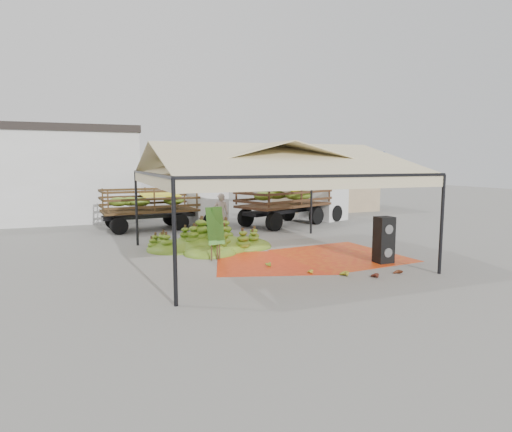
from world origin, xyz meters
name	(u,v)px	position (x,y,z in m)	size (l,w,h in m)	color
ground	(266,257)	(0.00, 0.00, 0.00)	(90.00, 90.00, 0.00)	slate
canopy_tent	(267,164)	(0.00, 0.00, 3.30)	(8.10, 8.10, 4.00)	black
building_white	(7,174)	(-10.00, 14.00, 2.71)	(14.30, 6.30, 5.40)	silver
building_tan	(324,181)	(10.00, 13.00, 2.07)	(6.30, 5.30, 4.10)	tan
tarp_left	(273,262)	(-0.10, -0.78, 0.01)	(3.73, 3.55, 0.01)	red
tarp_right	(341,255)	(2.63, -0.73, 0.01)	(3.88, 4.07, 0.01)	#D16413
banana_heap	(213,235)	(-1.32, 2.19, 0.54)	(5.04, 4.14, 1.08)	#467117
hand_yellow_a	(308,271)	(0.30, -2.53, 0.09)	(0.38, 0.31, 0.17)	gold
hand_yellow_b	(342,273)	(1.09, -3.20, 0.11)	(0.49, 0.40, 0.22)	#AE9F22
hand_red_a	(373,275)	(1.82, -3.67, 0.10)	(0.43, 0.35, 0.19)	#551713
hand_red_b	(398,272)	(2.77, -3.62, 0.09)	(0.37, 0.31, 0.17)	#572D13
hand_green	(266,263)	(-0.51, -1.18, 0.10)	(0.42, 0.34, 0.19)	#4D7117
hanging_bunches	(271,182)	(0.62, 1.00, 2.62)	(1.74, 0.24, 0.20)	#486E17
speaker_stack	(384,240)	(3.34, -2.20, 0.78)	(0.57, 0.50, 1.56)	black
banana_leaves	(221,262)	(-1.73, -0.12, 0.00)	(0.96, 1.36, 3.70)	#24691C
vendor	(221,214)	(-0.07, 5.26, 0.97)	(0.71, 0.46, 1.93)	gray
truck_left	(170,203)	(-1.89, 8.17, 1.31)	(6.31, 2.57, 2.12)	#52341B
truck_right	(299,197)	(5.09, 7.42, 1.47)	(7.32, 4.81, 2.38)	#492F18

